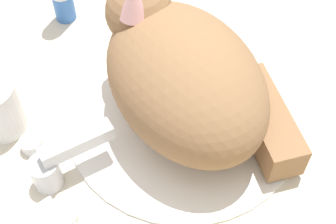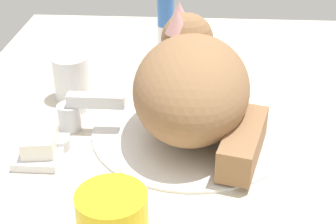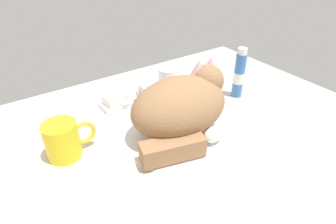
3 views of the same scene
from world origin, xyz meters
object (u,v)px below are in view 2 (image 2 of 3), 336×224
at_px(cat, 193,84).
at_px(toothpaste_bottle, 166,28).
at_px(soap_bar, 40,141).
at_px(rinse_cup, 71,77).
at_px(faucet, 77,114).

bearing_deg(cat, toothpaste_bottle, 12.89).
relative_size(cat, soap_bar, 4.31).
distance_m(rinse_cup, soap_bar, 0.19).
bearing_deg(soap_bar, faucet, -26.91).
xyz_separation_m(faucet, rinse_cup, (0.11, 0.03, 0.01)).
bearing_deg(toothpaste_bottle, soap_bar, 155.16).
relative_size(soap_bar, toothpaste_bottle, 0.43).
xyz_separation_m(rinse_cup, soap_bar, (-0.19, 0.00, -0.01)).
bearing_deg(toothpaste_bottle, faucet, 155.76).
bearing_deg(cat, rinse_cup, 64.57).
xyz_separation_m(faucet, toothpaste_bottle, (0.27, -0.12, 0.05)).
relative_size(rinse_cup, toothpaste_bottle, 0.48).
distance_m(rinse_cup, toothpaste_bottle, 0.22).
xyz_separation_m(cat, toothpaste_bottle, (0.26, 0.06, -0.01)).
relative_size(faucet, rinse_cup, 1.87).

